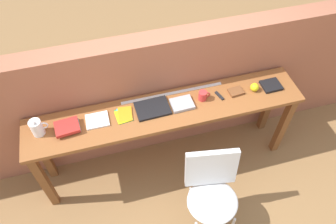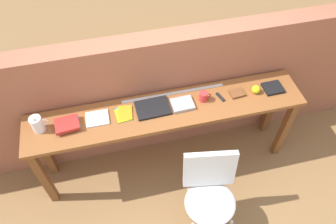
% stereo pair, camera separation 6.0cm
% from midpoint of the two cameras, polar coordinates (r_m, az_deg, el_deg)
% --- Properties ---
extents(ground_plane, '(40.00, 40.00, 0.00)m').
position_cam_midpoint_polar(ground_plane, '(3.47, 0.61, -12.55)').
color(ground_plane, olive).
extents(brick_wall_back, '(6.00, 0.20, 1.41)m').
position_cam_midpoint_polar(brick_wall_back, '(3.24, -2.36, 3.00)').
color(brick_wall_back, '#9E5B42').
rests_on(brick_wall_back, ground).
extents(sideboard, '(2.50, 0.44, 0.88)m').
position_cam_midpoint_polar(sideboard, '(3.00, -0.83, -1.22)').
color(sideboard, brown).
rests_on(sideboard, ground).
extents(chair_white_moulded, '(0.51, 0.52, 0.89)m').
position_cam_midpoint_polar(chair_white_moulded, '(2.88, 7.05, -13.35)').
color(chair_white_moulded, silver).
rests_on(chair_white_moulded, ground).
extents(pitcher_white, '(0.14, 0.10, 0.18)m').
position_cam_midpoint_polar(pitcher_white, '(2.89, -22.40, -2.53)').
color(pitcher_white, white).
rests_on(pitcher_white, sideboard).
extents(book_stack_leftmost, '(0.21, 0.18, 0.05)m').
position_cam_midpoint_polar(book_stack_leftmost, '(2.87, -17.68, -2.54)').
color(book_stack_leftmost, '#9E9EA3').
rests_on(book_stack_leftmost, sideboard).
extents(magazine_cycling, '(0.20, 0.17, 0.02)m').
position_cam_midpoint_polar(magazine_cycling, '(2.87, -12.80, -1.43)').
color(magazine_cycling, white).
rests_on(magazine_cycling, sideboard).
extents(pamphlet_pile_colourful, '(0.16, 0.19, 0.01)m').
position_cam_midpoint_polar(pamphlet_pile_colourful, '(2.87, -8.26, -0.51)').
color(pamphlet_pile_colourful, green).
rests_on(pamphlet_pile_colourful, sideboard).
extents(book_open_centre, '(0.30, 0.23, 0.02)m').
position_cam_midpoint_polar(book_open_centre, '(2.89, -3.31, 0.63)').
color(book_open_centre, black).
rests_on(book_open_centre, sideboard).
extents(book_grey_hardcover, '(0.20, 0.16, 0.03)m').
position_cam_midpoint_polar(book_grey_hardcover, '(2.91, 1.87, 1.43)').
color(book_grey_hardcover, '#9E9EA3').
rests_on(book_grey_hardcover, sideboard).
extents(mug, '(0.11, 0.08, 0.09)m').
position_cam_midpoint_polar(mug, '(2.95, 5.52, 2.87)').
color(mug, red).
rests_on(mug, sideboard).
extents(multitool_folded, '(0.06, 0.11, 0.02)m').
position_cam_midpoint_polar(multitool_folded, '(3.02, 8.37, 2.83)').
color(multitool_folded, black).
rests_on(multitool_folded, sideboard).
extents(leather_journal_brown, '(0.14, 0.11, 0.02)m').
position_cam_midpoint_polar(leather_journal_brown, '(3.07, 11.19, 3.51)').
color(leather_journal_brown, brown).
rests_on(leather_journal_brown, sideboard).
extents(sports_ball_small, '(0.08, 0.08, 0.08)m').
position_cam_midpoint_polar(sports_ball_small, '(3.11, 14.30, 4.20)').
color(sports_ball_small, yellow).
rests_on(sports_ball_small, sideboard).
extents(book_repair_rightmost, '(0.18, 0.16, 0.03)m').
position_cam_midpoint_polar(book_repair_rightmost, '(3.21, 17.00, 4.46)').
color(book_repair_rightmost, black).
rests_on(book_repair_rightmost, sideboard).
extents(ruler_metal_back_edge, '(0.96, 0.03, 0.00)m').
position_cam_midpoint_polar(ruler_metal_back_edge, '(3.01, 0.19, 3.30)').
color(ruler_metal_back_edge, silver).
rests_on(ruler_metal_back_edge, sideboard).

